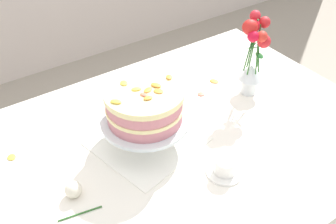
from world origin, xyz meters
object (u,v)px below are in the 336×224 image
(cake_stand, at_px, (145,122))
(flower_vase, at_px, (253,56))
(layer_cake, at_px, (144,104))
(fallen_rose, at_px, (73,190))
(dining_table, at_px, (184,160))
(teacup, at_px, (225,167))

(cake_stand, height_order, flower_vase, flower_vase)
(layer_cake, bearing_deg, fallen_rose, -164.44)
(dining_table, relative_size, flower_vase, 4.35)
(dining_table, bearing_deg, cake_stand, 145.07)
(layer_cake, height_order, fallen_rose, layer_cake)
(layer_cake, bearing_deg, cake_stand, 109.93)
(cake_stand, xyz_separation_m, fallen_rose, (-0.29, -0.08, -0.06))
(dining_table, distance_m, cake_stand, 0.22)
(dining_table, relative_size, layer_cake, 5.60)
(layer_cake, bearing_deg, teacup, -63.89)
(dining_table, xyz_separation_m, teacup, (0.02, -0.18, 0.11))
(flower_vase, xyz_separation_m, teacup, (-0.35, -0.27, -0.14))
(fallen_rose, bearing_deg, dining_table, 1.03)
(dining_table, bearing_deg, teacup, -83.98)
(layer_cake, height_order, teacup, layer_cake)
(cake_stand, bearing_deg, fallen_rose, -164.44)
(dining_table, height_order, layer_cake, layer_cake)
(layer_cake, relative_size, fallen_rose, 2.05)
(dining_table, height_order, cake_stand, cake_stand)
(dining_table, xyz_separation_m, cake_stand, (-0.11, 0.07, 0.17))
(flower_vase, bearing_deg, dining_table, -166.26)
(dining_table, distance_m, fallen_rose, 0.41)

